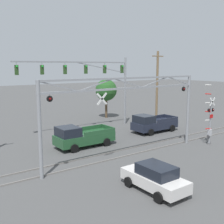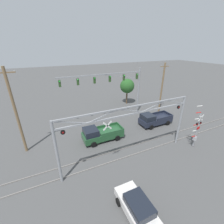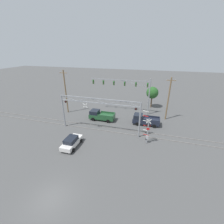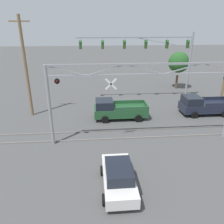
# 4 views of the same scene
# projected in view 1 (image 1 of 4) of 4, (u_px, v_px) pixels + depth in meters

# --- Properties ---
(rail_track_near) EXTENTS (80.00, 0.08, 0.10)m
(rail_track_near) POSITION_uv_depth(u_px,v_px,m) (125.00, 156.00, 21.92)
(rail_track_near) COLOR gray
(rail_track_near) RESTS_ON ground_plane
(rail_track_far) EXTENTS (80.00, 0.08, 0.10)m
(rail_track_far) POSITION_uv_depth(u_px,v_px,m) (114.00, 151.00, 23.07)
(rail_track_far) COLOR gray
(rail_track_far) RESTS_ON ground_plane
(crossing_gantry) EXTENTS (14.20, 0.28, 6.19)m
(crossing_gantry) POSITION_uv_depth(u_px,v_px,m) (128.00, 101.00, 20.98)
(crossing_gantry) COLOR gray
(crossing_gantry) RESTS_ON ground_plane
(crossing_signal_mast) EXTENTS (1.43, 0.35, 5.46)m
(crossing_signal_mast) POSITION_uv_depth(u_px,v_px,m) (210.00, 121.00, 25.13)
(crossing_signal_mast) COLOR gray
(crossing_signal_mast) RESTS_ON ground_plane
(traffic_signal_span) EXTENTS (13.42, 0.39, 7.99)m
(traffic_signal_span) POSITION_uv_depth(u_px,v_px,m) (97.00, 77.00, 30.94)
(traffic_signal_span) COLOR gray
(traffic_signal_span) RESTS_ON ground_plane
(pickup_truck_lead) EXTENTS (5.19, 2.35, 1.95)m
(pickup_truck_lead) POSITION_uv_depth(u_px,v_px,m) (82.00, 137.00, 24.39)
(pickup_truck_lead) COLOR #23512D
(pickup_truck_lead) RESTS_ON ground_plane
(pickup_truck_following) EXTENTS (5.09, 2.35, 1.95)m
(pickup_truck_following) POSITION_uv_depth(u_px,v_px,m) (153.00, 124.00, 29.92)
(pickup_truck_following) COLOR #1E2333
(pickup_truck_following) RESTS_ON ground_plane
(sedan_waiting) EXTENTS (1.97, 4.06, 1.56)m
(sedan_waiting) POSITION_uv_depth(u_px,v_px,m) (155.00, 177.00, 15.84)
(sedan_waiting) COLOR silver
(sedan_waiting) RESTS_ON ground_plane
(utility_pole_right) EXTENTS (1.80, 0.28, 8.76)m
(utility_pole_right) POSITION_uv_depth(u_px,v_px,m) (157.00, 86.00, 34.55)
(utility_pole_right) COLOR brown
(utility_pole_right) RESTS_ON ground_plane
(background_tree_beyond_span) EXTENTS (2.90, 2.90, 5.23)m
(background_tree_beyond_span) POSITION_uv_depth(u_px,v_px,m) (106.00, 90.00, 37.79)
(background_tree_beyond_span) COLOR brown
(background_tree_beyond_span) RESTS_ON ground_plane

